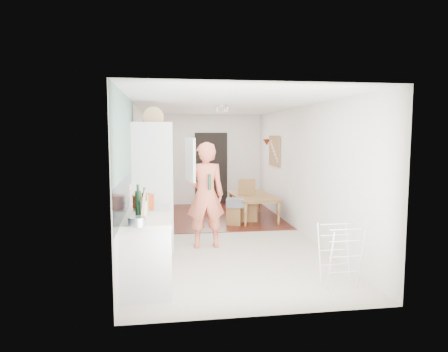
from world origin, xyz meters
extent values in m
cube|color=beige|center=(0.00, 0.00, 0.00)|extent=(3.20, 7.00, 0.01)
cube|color=#57160D|center=(0.00, 1.85, 0.01)|extent=(3.20, 3.30, 0.01)
cube|color=gray|center=(-1.59, -2.00, 1.85)|extent=(0.02, 3.00, 1.30)
cube|color=black|center=(-1.59, -2.55, 1.15)|extent=(0.02, 1.90, 0.50)
cube|color=black|center=(0.20, 3.48, 1.00)|extent=(0.90, 0.04, 2.00)
cube|color=silver|center=(-1.30, -2.55, 0.43)|extent=(0.60, 0.90, 0.86)
cube|color=beige|center=(-1.30, -2.55, 0.89)|extent=(0.62, 0.92, 0.06)
cube|color=silver|center=(-1.30, -1.80, 0.44)|extent=(0.60, 0.60, 0.88)
cube|color=silver|center=(-1.30, -1.80, 0.90)|extent=(0.60, 0.60, 0.04)
cube|color=silver|center=(-1.27, -0.78, 1.07)|extent=(0.66, 0.66, 2.15)
cube|color=silver|center=(-0.66, -1.08, 1.55)|extent=(0.14, 0.56, 0.70)
cube|color=white|center=(-0.96, -0.78, 1.55)|extent=(0.02, 0.52, 0.66)
cube|color=tan|center=(1.58, 1.90, 1.55)|extent=(0.03, 0.90, 0.70)
cube|color=olive|center=(1.57, 1.90, 1.55)|extent=(0.00, 0.94, 0.74)
cone|color=maroon|center=(1.54, 2.55, 1.75)|extent=(0.18, 0.18, 0.16)
imported|color=#E16C4F|center=(-0.39, -0.76, 1.08)|extent=(0.81, 0.55, 2.16)
imported|color=olive|center=(0.96, 1.37, 0.24)|extent=(0.83, 1.40, 0.48)
cube|color=slate|center=(0.42, 0.85, 0.49)|extent=(0.45, 0.45, 0.17)
cylinder|color=#C53D13|center=(-1.38, -1.79, 1.01)|extent=(0.33, 0.33, 0.18)
cylinder|color=silver|center=(-1.38, -2.98, 0.97)|extent=(0.23, 0.23, 0.10)
cylinder|color=#1E4024|center=(-0.33, -0.94, 1.16)|extent=(0.06, 0.06, 0.27)
cylinder|color=#1E4024|center=(-1.40, -2.45, 1.08)|extent=(0.09, 0.09, 0.33)
cylinder|color=#1E4024|center=(-1.33, -2.29, 1.06)|extent=(0.08, 0.08, 0.28)
cylinder|color=silver|center=(-1.34, -2.49, 1.02)|extent=(0.10, 0.10, 0.20)
cylinder|color=tan|center=(-1.35, -2.06, 1.02)|extent=(0.06, 0.06, 0.20)
cylinder|color=tan|center=(-1.33, -2.13, 1.04)|extent=(0.08, 0.08, 0.24)
camera|label=1|loc=(-1.05, -7.53, 1.96)|focal=32.00mm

